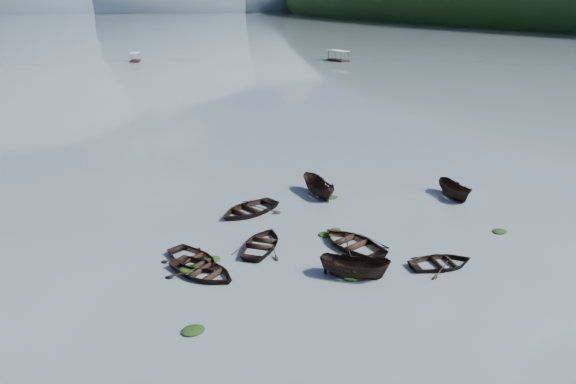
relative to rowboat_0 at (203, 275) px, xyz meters
name	(u,v)px	position (x,y,z in m)	size (l,w,h in m)	color
ground_plane	(381,300)	(7.89, -6.40, 0.00)	(2400.00, 2400.00, 0.00)	slate
haze_mtn_b	(11,11)	(-52.11, 893.60, 0.00)	(520.00, 520.00, 340.00)	#475666
haze_mtn_c	(146,10)	(147.89, 893.60, 0.00)	(520.00, 520.00, 260.00)	#475666
haze_mtn_d	(248,9)	(327.89, 893.60, 0.00)	(520.00, 520.00, 220.00)	#475666
rowboat_0	(203,275)	(0.00, 0.00, 0.00)	(3.17, 4.44, 0.92)	black
rowboat_1	(262,247)	(4.40, 1.89, 0.00)	(3.17, 4.43, 0.92)	black
rowboat_2	(354,277)	(7.83, -3.78, 0.00)	(1.51, 4.03, 1.56)	black
rowboat_3	(353,247)	(9.74, -0.42, 0.00)	(3.46, 4.85, 1.00)	black
rowboat_4	(442,266)	(13.27, -4.79, 0.00)	(2.84, 3.98, 0.82)	black
rowboat_5	(454,197)	(21.75, 3.88, 0.00)	(1.47, 3.91, 1.51)	black
rowboat_6	(194,263)	(-0.11, 1.67, 0.00)	(2.99, 4.19, 0.87)	black
rowboat_7	(249,213)	(5.57, 7.58, 0.00)	(3.52, 4.94, 1.02)	black
rowboat_8	(318,195)	(11.96, 8.79, 0.00)	(1.60, 4.25, 1.64)	black
weed_clump_0	(193,331)	(-1.87, -5.07, 0.00)	(1.15, 0.94, 0.25)	black
weed_clump_1	(212,260)	(0.98, 1.52, 0.00)	(1.08, 0.86, 0.24)	black
weed_clump_2	(353,278)	(7.74, -3.82, 0.00)	(1.23, 0.99, 0.27)	black
weed_clump_3	(335,231)	(9.93, 2.21, 0.00)	(0.86, 0.72, 0.19)	black
weed_clump_4	(499,232)	(20.10, -2.58, 0.00)	(1.08, 0.85, 0.22)	black
weed_clump_5	(189,270)	(-0.57, 0.93, 0.00)	(1.18, 0.95, 0.25)	black
weed_clump_6	(326,235)	(9.01, 1.85, 0.00)	(1.08, 0.90, 0.23)	black
weed_clump_7	(332,198)	(12.72, 7.83, 0.00)	(1.05, 0.84, 0.23)	black
pontoon_centre	(135,61)	(13.52, 115.56, 0.00)	(2.29, 5.50, 2.11)	black
pontoon_right	(338,61)	(62.35, 94.90, 0.00)	(2.78, 6.67, 2.56)	black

